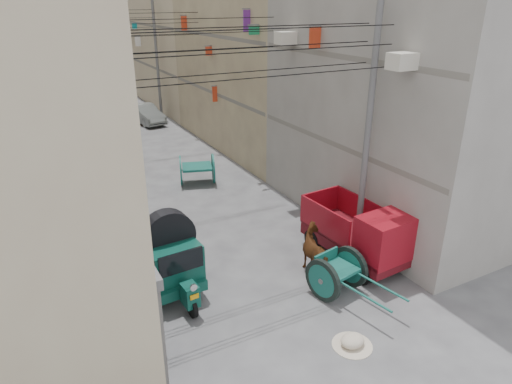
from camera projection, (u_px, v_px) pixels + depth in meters
building_row_right at (185, 19)px, 37.77m from camera, size 8.00×62.00×14.00m
end_cap_building at (45, 11)px, 60.21m from camera, size 22.00×10.00×13.00m
shutters_left at (98, 208)px, 15.24m from camera, size 0.18×14.40×2.88m
signboards at (128, 87)px, 25.35m from camera, size 8.22×40.52×5.67m
ac_units at (343, 17)px, 13.99m from camera, size 0.70×6.55×3.35m
utility_poles at (151, 90)px, 21.34m from camera, size 7.40×22.20×8.00m
overhead_cables at (163, 31)px, 18.15m from camera, size 7.40×22.52×1.12m
auto_rickshaw at (169, 256)px, 13.03m from camera, size 1.73×2.84×1.96m
tonga_cart at (337, 273)px, 13.16m from camera, size 1.55×2.93×1.26m
mini_truck at (364, 238)px, 14.39m from camera, size 1.87×3.75×2.05m
second_cart at (197, 168)px, 21.03m from camera, size 1.92×1.80×1.38m
feed_sack at (353, 341)px, 11.26m from camera, size 0.63×0.50×0.31m
horse at (319, 254)px, 13.97m from camera, size 0.99×1.84×1.49m
distant_car_white at (105, 134)px, 27.02m from camera, size 2.32×3.48×1.10m
distant_car_grey at (146, 114)px, 31.45m from camera, size 1.98×4.05×1.28m
distant_car_green at (62, 86)px, 41.91m from camera, size 1.76×3.85×1.09m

